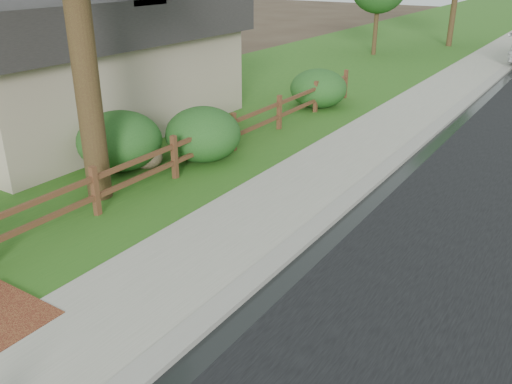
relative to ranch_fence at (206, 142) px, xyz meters
The scene contains 9 objects.
ground 7.37m from the ranch_fence, 60.64° to the right, with size 120.00×120.00×0.00m, color #3D2D21.
grass_strip 28.62m from the ranch_fence, 88.40° to the left, with size 1.60×90.00×0.06m, color #295C1A.
lawn_near 28.94m from the ranch_fence, 98.75° to the left, with size 9.00×90.00×0.04m, color #295C1A.
ranch_fence is the anchor object (origin of this frame).
house 7.57m from the ranch_fence, behind, with size 10.60×9.60×4.05m.
boulder 1.56m from the ranch_fence, 139.82° to the right, with size 0.99×0.74×0.66m, color brown.
shrub_b 2.12m from the ranch_fence, 140.38° to the right, with size 2.08×2.08×1.46m, color #1E4D1B.
shrub_c 0.41m from the ranch_fence, 137.63° to the left, with size 1.94×1.94×1.40m, color #1E4D1B.
shrub_d 6.79m from the ranch_fence, 92.53° to the left, with size 1.98×1.98×1.35m, color #1E4D1B.
Camera 1 is at (4.50, -3.78, 4.85)m, focal length 38.00 mm.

